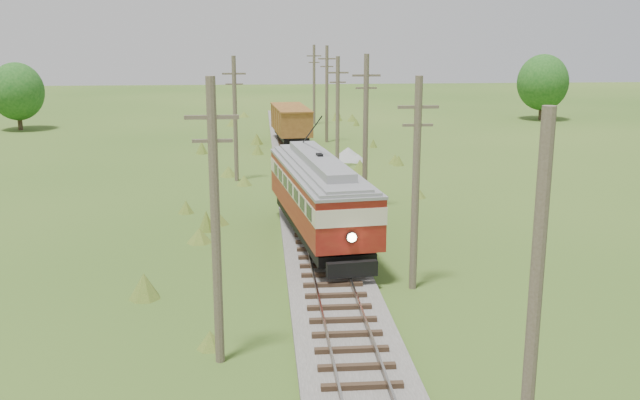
{
  "coord_description": "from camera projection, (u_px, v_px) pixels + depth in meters",
  "views": [
    {
      "loc": [
        -2.77,
        -9.09,
        10.31
      ],
      "look_at": [
        0.0,
        23.99,
        2.35
      ],
      "focal_mm": 40.0,
      "sensor_mm": 36.0,
      "label": 1
    }
  ],
  "objects": [
    {
      "name": "utility_pole_l_b",
      "position": [
        235.0,
        118.0,
        48.8
      ],
      "size": [
        1.6,
        0.3,
        8.6
      ],
      "color": "brown",
      "rests_on": "ground"
    },
    {
      "name": "utility_pole_l_a",
      "position": [
        215.0,
        221.0,
        21.65
      ],
      "size": [
        1.6,
        0.3,
        9.0
      ],
      "color": "brown",
      "rests_on": "ground"
    },
    {
      "name": "tree_mid_a",
      "position": [
        17.0,
        92.0,
        74.12
      ],
      "size": [
        5.46,
        5.46,
        7.03
      ],
      "color": "#38281C",
      "rests_on": "ground"
    },
    {
      "name": "gondola",
      "position": [
        291.0,
        121.0,
        65.05
      ],
      "size": [
        3.57,
        8.97,
        2.91
      ],
      "rotation": [
        0.0,
        0.0,
        0.08
      ],
      "color": "black",
      "rests_on": "ground"
    },
    {
      "name": "utility_pole_r_1",
      "position": [
        534.0,
        308.0,
        15.51
      ],
      "size": [
        0.3,
        0.3,
        8.8
      ],
      "color": "brown",
      "rests_on": "ground"
    },
    {
      "name": "utility_pole_r_2",
      "position": [
        416.0,
        183.0,
        28.12
      ],
      "size": [
        1.6,
        0.3,
        8.6
      ],
      "color": "brown",
      "rests_on": "ground"
    },
    {
      "name": "railbed_main",
      "position": [
        307.0,
        196.0,
        44.34
      ],
      "size": [
        3.6,
        96.0,
        0.57
      ],
      "color": "#605B54",
      "rests_on": "ground"
    },
    {
      "name": "utility_pole_r_5",
      "position": [
        327.0,
        93.0,
        65.88
      ],
      "size": [
        1.6,
        0.3,
        8.9
      ],
      "color": "brown",
      "rests_on": "ground"
    },
    {
      "name": "utility_pole_r_6",
      "position": [
        314.0,
        84.0,
        78.49
      ],
      "size": [
        1.6,
        0.3,
        8.7
      ],
      "color": "brown",
      "rests_on": "ground"
    },
    {
      "name": "utility_pole_r_3",
      "position": [
        366.0,
        132.0,
        40.66
      ],
      "size": [
        1.6,
        0.3,
        9.0
      ],
      "color": "brown",
      "rests_on": "ground"
    },
    {
      "name": "gravel_pile",
      "position": [
        350.0,
        154.0,
        57.55
      ],
      "size": [
        2.88,
        3.05,
        1.05
      ],
      "color": "gray",
      "rests_on": "ground"
    },
    {
      "name": "utility_pole_r_4",
      "position": [
        338.0,
        112.0,
        53.31
      ],
      "size": [
        1.6,
        0.3,
        8.4
      ],
      "color": "brown",
      "rests_on": "ground"
    },
    {
      "name": "tree_mid_b",
      "position": [
        543.0,
        82.0,
        82.63
      ],
      "size": [
        5.88,
        5.88,
        7.57
      ],
      "color": "#38281C",
      "rests_on": "ground"
    },
    {
      "name": "streetcar",
      "position": [
        320.0,
        191.0,
        34.33
      ],
      "size": [
        4.5,
        12.96,
        5.87
      ],
      "rotation": [
        0.0,
        0.0,
        0.12
      ],
      "color": "black",
      "rests_on": "ground"
    }
  ]
}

